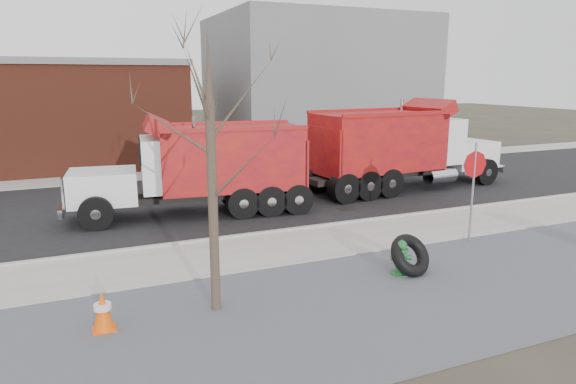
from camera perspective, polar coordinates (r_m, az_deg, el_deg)
name	(u,v)px	position (r m, az deg, el deg)	size (l,w,h in m)	color
ground	(308,249)	(13.57, 2.25, -6.30)	(120.00, 120.00, 0.00)	#383328
gravel_verge	(383,300)	(10.73, 10.46, -11.70)	(60.00, 5.00, 0.03)	gray
sidewalk	(304,245)	(13.77, 1.81, -5.87)	(60.00, 2.50, 0.06)	#9E9B93
curb	(285,231)	(14.90, -0.31, -4.32)	(60.00, 0.15, 0.11)	#9E9B93
road	(236,198)	(19.23, -5.83, -0.64)	(60.00, 9.40, 0.02)	black
far_sidewalk	(199,172)	(24.61, -9.82, 2.21)	(60.00, 2.00, 0.06)	#9E9B93
building_grey	(315,84)	(32.96, 3.04, 11.90)	(12.00, 10.00, 8.00)	slate
bare_tree	(211,140)	(9.35, -8.58, 5.72)	(3.20, 3.20, 5.20)	#382D23
fire_hydrant	(401,259)	(11.95, 12.46, -7.32)	(0.47, 0.46, 0.84)	#286A30
truck_tire	(410,255)	(12.05, 13.41, -6.86)	(1.15, 1.00, 0.99)	black
stop_sign	(474,175)	(14.52, 19.96, 1.80)	(0.74, 0.06, 2.73)	gray
traffic_cone_far	(103,311)	(9.81, -19.88, -12.34)	(0.39, 0.39, 0.75)	#FD5608
dump_truck_red_a	(400,145)	(20.82, 12.39, 5.11)	(8.74, 3.02, 3.51)	black
dump_truck_red_b	(203,165)	(16.78, -9.46, 3.01)	(7.71, 2.97, 3.23)	black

